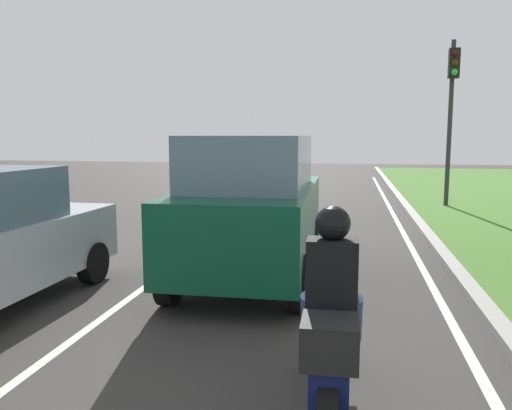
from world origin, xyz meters
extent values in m
plane|color=#383533|center=(0.00, 14.00, 0.00)|extent=(60.00, 60.00, 0.00)
cube|color=silver|center=(-0.70, 14.00, 0.00)|extent=(0.12, 32.00, 0.01)
cube|color=silver|center=(3.60, 14.00, 0.00)|extent=(0.12, 32.00, 0.01)
cube|color=#9E9B93|center=(4.10, 14.00, 0.06)|extent=(0.24, 48.00, 0.12)
cube|color=#0C472D|center=(0.80, 9.09, 0.93)|extent=(1.97, 4.53, 1.10)
cube|color=slate|center=(0.80, 8.94, 1.88)|extent=(1.74, 2.72, 0.80)
cylinder|color=black|center=(-0.09, 10.60, 0.38)|extent=(0.23, 0.76, 0.76)
cylinder|color=black|center=(1.65, 10.63, 0.38)|extent=(0.23, 0.76, 0.76)
cylinder|color=black|center=(-0.05, 7.54, 0.38)|extent=(0.23, 0.76, 0.76)
cylinder|color=black|center=(1.70, 7.57, 0.38)|extent=(0.23, 0.76, 0.76)
cylinder|color=black|center=(-3.19, 8.34, 0.32)|extent=(0.23, 0.64, 0.64)
cylinder|color=black|center=(-1.58, 8.31, 0.32)|extent=(0.23, 0.64, 0.64)
cube|color=#0C143F|center=(2.20, 5.15, 0.58)|extent=(0.30, 1.40, 0.36)
ellipsoid|color=#0C143F|center=(2.20, 5.50, 0.80)|extent=(0.29, 0.50, 0.24)
cube|color=black|center=(2.21, 4.60, 0.85)|extent=(0.41, 0.41, 0.32)
cylinder|color=black|center=(2.19, 5.85, 0.30)|extent=(0.11, 0.60, 0.60)
cube|color=black|center=(2.20, 5.10, 1.18)|extent=(0.40, 0.27, 0.60)
sphere|color=black|center=(2.20, 5.13, 1.60)|extent=(0.28, 0.28, 0.28)
cylinder|color=navy|center=(2.03, 5.22, 0.80)|extent=(0.17, 0.30, 0.45)
cylinder|color=navy|center=(2.37, 5.22, 0.80)|extent=(0.17, 0.30, 0.45)
cylinder|color=#2D2D2D|center=(5.38, 18.29, 2.61)|extent=(0.14, 0.14, 5.22)
cube|color=black|center=(5.38, 18.09, 4.49)|extent=(0.32, 0.24, 0.90)
sphere|color=#3F0F0F|center=(5.38, 17.96, 4.77)|extent=(0.20, 0.20, 0.20)
sphere|color=#382B0C|center=(5.38, 17.96, 4.49)|extent=(0.20, 0.20, 0.20)
sphere|color=green|center=(5.38, 17.96, 4.21)|extent=(0.20, 0.20, 0.20)
camera|label=1|loc=(2.33, 1.15, 2.28)|focal=35.87mm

